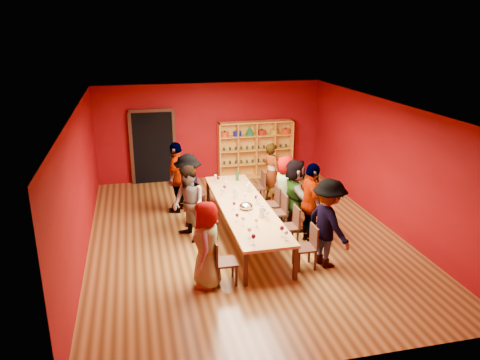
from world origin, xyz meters
name	(u,v)px	position (x,y,z in m)	size (l,w,h in m)	color
room_shell	(244,174)	(0.00, 0.00, 1.50)	(7.10, 9.10, 3.04)	brown
tasting_table	(244,207)	(0.00, 0.00, 0.70)	(1.10, 4.50, 0.75)	tan
doorway	(153,147)	(-1.80, 4.43, 1.12)	(1.40, 0.17, 2.30)	black
shelving_unit	(255,146)	(1.40, 4.32, 0.98)	(2.40, 0.40, 1.80)	gold
chair_person_left_0	(221,259)	(-0.91, -1.97, 0.50)	(0.42, 0.42, 0.89)	black
person_left_0	(207,244)	(-1.18, -1.97, 0.83)	(0.82, 0.45, 1.67)	#5576AF
chair_person_left_2	(205,218)	(-0.91, 0.07, 0.50)	(0.42, 0.42, 0.89)	black
person_left_2	(189,204)	(-1.26, 0.07, 0.87)	(0.84, 0.46, 1.73)	#535358
chair_person_left_3	(199,205)	(-0.91, 0.90, 0.50)	(0.42, 0.42, 0.89)	black
person_left_3	(188,190)	(-1.16, 0.90, 0.89)	(1.15, 0.48, 1.78)	white
chair_person_left_4	(194,192)	(-0.91, 1.87, 0.50)	(0.42, 0.42, 0.89)	black
person_left_4	(177,177)	(-1.33, 1.87, 0.93)	(1.09, 0.50, 1.86)	#454549
chair_person_right_0	(309,244)	(0.91, -1.75, 0.50)	(0.42, 0.42, 0.89)	black
person_right_0	(328,223)	(1.31, -1.75, 0.92)	(1.19, 0.49, 1.84)	#4E4F54
chair_person_right_1	(292,224)	(0.91, -0.71, 0.50)	(0.42, 0.42, 0.89)	black
person_right_1	(311,204)	(1.35, -0.71, 0.93)	(1.09, 0.49, 1.85)	#535258
chair_person_right_2	(280,210)	(0.91, 0.13, 0.50)	(0.42, 0.42, 0.89)	black
person_right_2	(295,194)	(1.27, 0.13, 0.86)	(1.60, 0.46, 1.72)	tan
chair_person_right_3	(273,202)	(0.91, 0.69, 0.50)	(0.42, 0.42, 0.89)	black
person_right_3	(285,188)	(1.21, 0.69, 0.83)	(0.81, 0.44, 1.65)	#4B4B50
chair_person_right_4	(259,185)	(0.91, 2.00, 0.50)	(0.42, 0.42, 0.89)	black
person_right_4	(271,173)	(1.25, 2.00, 0.83)	(0.61, 0.44, 1.66)	#151C3A
wine_glass_0	(245,195)	(0.08, 0.26, 0.89)	(0.08, 0.08, 0.20)	silver
wine_glass_1	(218,178)	(-0.30, 1.63, 0.90)	(0.08, 0.08, 0.21)	silver
wine_glass_2	(258,199)	(0.32, -0.04, 0.89)	(0.08, 0.08, 0.19)	silver
wine_glass_3	(223,190)	(-0.36, 0.73, 0.89)	(0.08, 0.08, 0.19)	silver
wine_glass_4	(253,237)	(-0.30, -2.00, 0.91)	(0.09, 0.09, 0.22)	silver
wine_glass_5	(286,233)	(0.35, -1.96, 0.91)	(0.09, 0.09, 0.21)	silver
wine_glass_6	(249,207)	(-0.02, -0.52, 0.90)	(0.08, 0.08, 0.21)	silver
wine_glass_7	(265,210)	(0.27, -0.74, 0.90)	(0.08, 0.08, 0.20)	silver
wine_glass_8	(226,183)	(-0.17, 1.22, 0.90)	(0.08, 0.08, 0.20)	silver
wine_glass_9	(215,176)	(-0.34, 1.84, 0.89)	(0.08, 0.08, 0.19)	silver
wine_glass_10	(282,229)	(0.33, -1.77, 0.91)	(0.09, 0.09, 0.22)	silver
wine_glass_11	(256,198)	(0.29, 0.02, 0.90)	(0.08, 0.08, 0.21)	silver
wine_glass_12	(225,187)	(-0.27, 0.94, 0.89)	(0.08, 0.08, 0.19)	silver
wine_glass_13	(237,174)	(0.26, 1.95, 0.88)	(0.07, 0.07, 0.19)	silver
wine_glass_14	(267,213)	(0.28, -0.93, 0.90)	(0.08, 0.08, 0.21)	silver
wine_glass_15	(234,204)	(-0.27, -0.19, 0.88)	(0.07, 0.07, 0.18)	silver
wine_glass_16	(248,186)	(0.30, 0.87, 0.90)	(0.08, 0.08, 0.21)	silver
wine_glass_17	(237,216)	(-0.36, -0.87, 0.88)	(0.07, 0.07, 0.18)	silver
wine_glass_18	(256,220)	(-0.04, -1.24, 0.89)	(0.08, 0.08, 0.20)	silver
wine_glass_19	(250,230)	(-0.30, -1.69, 0.91)	(0.09, 0.09, 0.22)	silver
wine_glass_20	(243,219)	(-0.28, -1.10, 0.90)	(0.08, 0.08, 0.20)	silver
wine_glass_21	(249,184)	(0.35, 0.94, 0.91)	(0.09, 0.09, 0.22)	silver
spittoon_bowl	(246,206)	(-0.01, -0.24, 0.82)	(0.31, 0.31, 0.17)	#B5B7BC
carafe_a	(236,193)	(-0.10, 0.46, 0.88)	(0.13, 0.13, 0.29)	silver
carafe_b	(262,212)	(0.20, -0.78, 0.88)	(0.11, 0.11, 0.28)	silver
wine_bottle	(237,176)	(0.24, 1.77, 0.88)	(0.10, 0.10, 0.33)	#153C19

